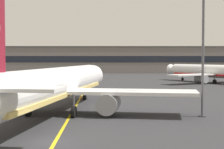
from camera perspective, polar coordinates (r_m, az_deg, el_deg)
The scene contains 7 objects.
ground_plane at distance 28.33m, azimuth -10.23°, elevation -10.60°, with size 400.00×400.00×0.00m, color #2D2D30.
taxiway_centreline at distance 57.73m, azimuth -5.12°, elevation -3.84°, with size 0.30×180.00×0.01m, color yellow.
airliner_foreground at distance 41.37m, azimuth -8.99°, elevation -1.72°, with size 32.36×41.40×11.65m.
airliner_background at distance 96.97m, azimuth 16.31°, elevation 0.43°, with size 26.76×33.30×10.36m.
apron_lamp_post at distance 40.62m, azimuth 14.33°, elevation 4.21°, with size 2.24×0.90×14.68m.
safety_cone_by_nose_gear at distance 57.68m, azimuth -4.97°, elevation -3.59°, with size 0.44×0.44×0.55m.
terminal_building at distance 162.46m, azimuth 0.81°, elevation 2.40°, with size 115.06×12.40×11.90m.
Camera 1 is at (4.77, -27.18, 6.44)m, focal length 57.29 mm.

